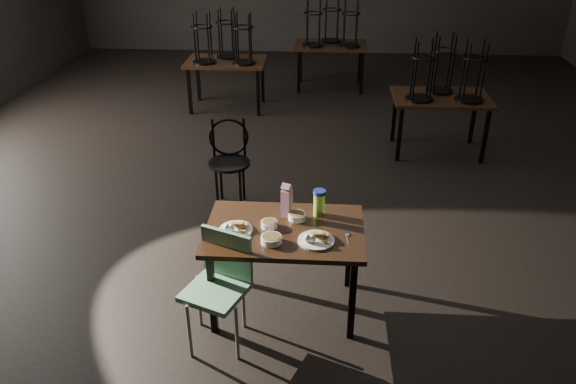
# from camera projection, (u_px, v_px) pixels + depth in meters

# --- Properties ---
(main_table) EXTENTS (1.20, 0.80, 0.75)m
(main_table) POSITION_uv_depth(u_px,v_px,m) (285.00, 237.00, 4.28)
(main_table) COLOR black
(main_table) RESTS_ON ground
(plate_left) EXTENTS (0.25, 0.25, 0.08)m
(plate_left) POSITION_uv_depth(u_px,v_px,m) (235.00, 228.00, 4.21)
(plate_left) COLOR white
(plate_left) RESTS_ON main_table
(plate_right) EXTENTS (0.27, 0.27, 0.09)m
(plate_right) POSITION_uv_depth(u_px,v_px,m) (316.00, 239.00, 4.08)
(plate_right) COLOR white
(plate_right) RESTS_ON main_table
(bowl_near) EXTENTS (0.13, 0.13, 0.05)m
(bowl_near) POSITION_uv_depth(u_px,v_px,m) (269.00, 224.00, 4.25)
(bowl_near) COLOR white
(bowl_near) RESTS_ON main_table
(bowl_far) EXTENTS (0.13, 0.13, 0.05)m
(bowl_far) POSITION_uv_depth(u_px,v_px,m) (297.00, 216.00, 4.35)
(bowl_far) COLOR white
(bowl_far) RESTS_ON main_table
(bowl_big) EXTENTS (0.15, 0.15, 0.05)m
(bowl_big) POSITION_uv_depth(u_px,v_px,m) (271.00, 239.00, 4.06)
(bowl_big) COLOR white
(bowl_big) RESTS_ON main_table
(juice_carton) EXTENTS (0.09, 0.09, 0.29)m
(juice_carton) POSITION_uv_depth(u_px,v_px,m) (287.00, 201.00, 4.35)
(juice_carton) COLOR #82175F
(juice_carton) RESTS_ON main_table
(water_bottle) EXTENTS (0.13, 0.13, 0.22)m
(water_bottle) POSITION_uv_depth(u_px,v_px,m) (319.00, 203.00, 4.37)
(water_bottle) COLOR #90DB40
(water_bottle) RESTS_ON main_table
(spoon) EXTENTS (0.04, 0.18, 0.01)m
(spoon) POSITION_uv_depth(u_px,v_px,m) (348.00, 235.00, 4.15)
(spoon) COLOR silver
(spoon) RESTS_ON main_table
(bentwood_chair) EXTENTS (0.45, 0.44, 0.92)m
(bentwood_chair) POSITION_uv_depth(u_px,v_px,m) (229.00, 156.00, 5.91)
(bentwood_chair) COLOR black
(bentwood_chair) RESTS_ON ground
(school_chair) EXTENTS (0.53, 0.53, 0.88)m
(school_chair) POSITION_uv_depth(u_px,v_px,m) (220.00, 280.00, 4.05)
(school_chair) COLOR #669F7A
(school_chair) RESTS_ON ground
(bg_table_left) EXTENTS (1.20, 0.80, 1.48)m
(bg_table_left) POSITION_uv_depth(u_px,v_px,m) (226.00, 59.00, 8.47)
(bg_table_left) COLOR black
(bg_table_left) RESTS_ON ground
(bg_table_right) EXTENTS (1.20, 0.80, 1.48)m
(bg_table_right) POSITION_uv_depth(u_px,v_px,m) (442.00, 94.00, 6.97)
(bg_table_right) COLOR black
(bg_table_right) RESTS_ON ground
(bg_table_far) EXTENTS (1.20, 0.80, 1.48)m
(bg_table_far) POSITION_uv_depth(u_px,v_px,m) (331.00, 43.00, 9.37)
(bg_table_far) COLOR black
(bg_table_far) RESTS_ON ground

